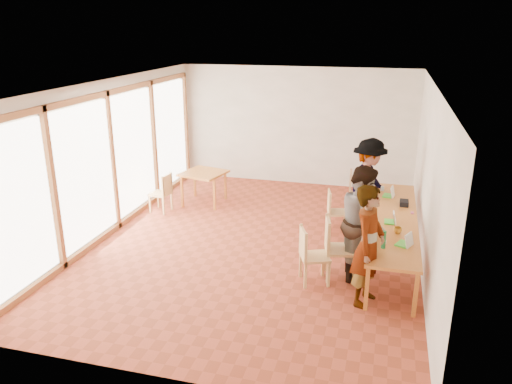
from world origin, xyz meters
TOP-DOWN VIEW (x-y plane):
  - ground at (0.00, 0.00)m, footprint 8.00×8.00m
  - wall_back at (0.00, 4.00)m, footprint 6.00×0.10m
  - wall_front at (0.00, -4.00)m, footprint 6.00×0.10m
  - wall_right at (3.00, 0.00)m, footprint 0.10×8.00m
  - window_wall at (-2.96, 0.00)m, footprint 0.10×8.00m
  - ceiling at (0.00, 0.00)m, footprint 6.00×8.00m
  - communal_table at (2.50, 0.07)m, footprint 0.80×4.00m
  - side_table at (-1.76, 1.88)m, footprint 0.90×0.90m
  - chair_near at (1.57, -0.97)m, footprint 0.57×0.57m
  - chair_mid at (1.21, -1.26)m, footprint 0.57×0.57m
  - chair_far at (1.34, 0.96)m, footprint 0.47×0.47m
  - chair_empty at (1.69, 1.94)m, footprint 0.49×0.49m
  - chair_spare at (-2.41, 1.09)m, footprint 0.45×0.45m
  - person_near at (2.13, -1.63)m, footprint 0.60×0.76m
  - person_mid at (1.99, -0.78)m, footprint 0.84×1.02m
  - person_far at (1.98, 1.27)m, footprint 1.11×1.39m
  - laptop_near at (2.68, -1.08)m, footprint 0.30×0.31m
  - laptop_mid at (2.46, -0.18)m, footprint 0.20×0.24m
  - laptop_far at (2.42, 1.23)m, footprint 0.25×0.27m
  - yellow_mug at (2.56, -0.63)m, footprint 0.18×0.18m
  - green_bottle at (2.34, -1.27)m, footprint 0.07×0.07m
  - clear_glass at (2.26, 1.57)m, footprint 0.07×0.07m
  - condiment_cup at (2.35, -1.10)m, footprint 0.08×0.08m
  - pink_phone at (2.82, 0.39)m, footprint 0.05×0.10m
  - black_pouch at (2.68, 0.78)m, footprint 0.16×0.26m

SIDE VIEW (x-z plane):
  - ground at x=0.00m, z-range 0.00..0.00m
  - chair_far at x=1.34m, z-range 0.30..0.75m
  - chair_spare at x=-2.41m, z-range 0.30..0.77m
  - chair_mid at x=1.21m, z-range 0.33..0.83m
  - chair_empty at x=1.69m, z-range 0.35..0.88m
  - chair_near at x=1.57m, z-range 0.36..0.91m
  - side_table at x=-1.76m, z-range 0.29..1.04m
  - communal_table at x=2.50m, z-range 0.33..1.08m
  - pink_phone at x=2.82m, z-range 0.75..0.76m
  - condiment_cup at x=2.35m, z-range 0.75..0.81m
  - clear_glass at x=2.26m, z-range 0.75..0.84m
  - black_pouch at x=2.68m, z-range 0.75..0.84m
  - yellow_mug at x=2.56m, z-range 0.75..0.86m
  - laptop_mid at x=2.46m, z-range 0.71..0.90m
  - laptop_far at x=2.42m, z-range 0.70..0.91m
  - laptop_near at x=2.68m, z-range 0.70..0.91m
  - green_bottle at x=2.34m, z-range 0.75..1.03m
  - person_near at x=2.13m, z-range 0.00..1.85m
  - person_far at x=1.98m, z-range 0.00..1.89m
  - person_mid at x=1.99m, z-range 0.00..1.89m
  - wall_back at x=0.00m, z-range 0.00..3.00m
  - wall_front at x=0.00m, z-range 0.00..3.00m
  - wall_right at x=3.00m, z-range 0.00..3.00m
  - window_wall at x=-2.96m, z-range 0.00..3.00m
  - ceiling at x=0.00m, z-range 3.00..3.04m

